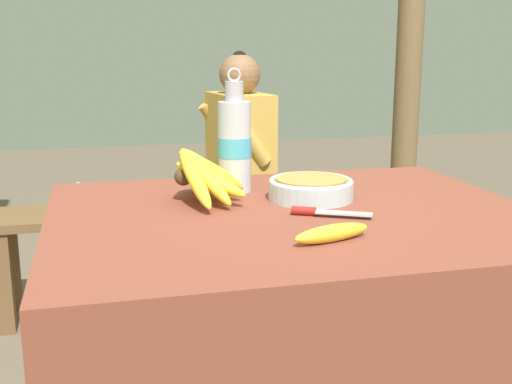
{
  "coord_description": "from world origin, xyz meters",
  "views": [
    {
      "loc": [
        -0.44,
        -1.37,
        1.12
      ],
      "look_at": [
        -0.08,
        0.05,
        0.78
      ],
      "focal_mm": 45.0,
      "sensor_mm": 36.0,
      "label": 1
    }
  ],
  "objects": [
    {
      "name": "banana_bunch_green",
      "position": [
        -0.49,
        1.28,
        0.51
      ],
      "size": [
        0.15,
        0.28,
        0.14
      ],
      "color": "#4C381E",
      "rests_on": "wooden_bench"
    },
    {
      "name": "wooden_bench",
      "position": [
        -0.05,
        1.29,
        0.38
      ],
      "size": [
        1.74,
        0.32,
        0.45
      ],
      "color": "brown",
      "rests_on": "ground_plane"
    },
    {
      "name": "loose_banana_front",
      "position": [
        0.0,
        -0.24,
        0.76
      ],
      "size": [
        0.18,
        0.08,
        0.03
      ],
      "rotation": [
        0.0,
        0.0,
        0.28
      ],
      "color": "yellow",
      "rests_on": "market_counter"
    },
    {
      "name": "banana_bunch_ripe",
      "position": [
        -0.19,
        0.15,
        0.81
      ],
      "size": [
        0.2,
        0.32,
        0.15
      ],
      "color": "#4C381E",
      "rests_on": "market_counter"
    },
    {
      "name": "water_bottle",
      "position": [
        -0.09,
        0.25,
        0.87
      ],
      "size": [
        0.09,
        0.09,
        0.32
      ],
      "color": "silver",
      "rests_on": "market_counter"
    },
    {
      "name": "serving_bowl",
      "position": [
        0.08,
        0.11,
        0.77
      ],
      "size": [
        0.21,
        0.21,
        0.05
      ],
      "color": "silver",
      "rests_on": "market_counter"
    },
    {
      "name": "market_counter",
      "position": [
        0.0,
        0.0,
        0.37
      ],
      "size": [
        1.12,
        0.9,
        0.74
      ],
      "color": "brown",
      "rests_on": "ground_plane"
    },
    {
      "name": "seated_vendor",
      "position": [
        0.1,
        1.25,
        0.63
      ],
      "size": [
        0.43,
        0.41,
        1.1
      ],
      "rotation": [
        0.0,
        0.0,
        3.28
      ],
      "color": "#473828",
      "rests_on": "ground_plane"
    },
    {
      "name": "knife",
      "position": [
        0.04,
        -0.05,
        0.75
      ],
      "size": [
        0.17,
        0.11,
        0.02
      ],
      "rotation": [
        0.0,
        0.0,
        -0.48
      ],
      "color": "#BCBCC1",
      "rests_on": "market_counter"
    }
  ]
}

